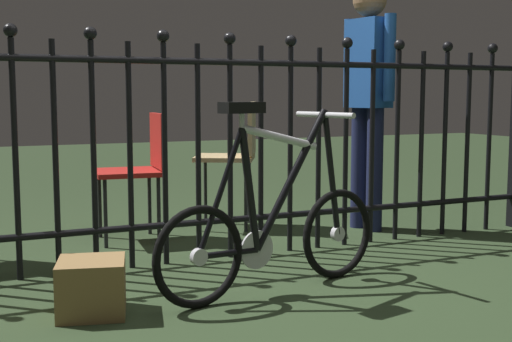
# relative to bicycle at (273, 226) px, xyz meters

# --- Properties ---
(ground_plane) EXTENTS (20.00, 20.00, 0.00)m
(ground_plane) POSITION_rel_bicycle_xyz_m (0.02, -0.00, -0.31)
(ground_plane) COLOR #293A21
(iron_fence) EXTENTS (4.51, 0.07, 1.32)m
(iron_fence) POSITION_rel_bicycle_xyz_m (-0.05, 0.71, 0.35)
(iron_fence) COLOR black
(iron_fence) RESTS_ON ground
(bicycle) EXTENTS (1.25, 0.41, 0.89)m
(bicycle) POSITION_rel_bicycle_xyz_m (0.00, 0.00, 0.00)
(bicycle) COLOR black
(bicycle) RESTS_ON ground
(chair_red) EXTENTS (0.45, 0.44, 0.81)m
(chair_red) POSITION_rel_bicycle_xyz_m (-0.26, 1.38, 0.18)
(chair_red) COLOR black
(chair_red) RESTS_ON ground
(chair_tan) EXTENTS (0.54, 0.54, 0.87)m
(chair_tan) POSITION_rel_bicycle_xyz_m (0.45, 1.51, 0.23)
(chair_tan) COLOR black
(chair_tan) RESTS_ON ground
(person_visitor) EXTENTS (0.23, 0.47, 1.66)m
(person_visitor) POSITION_rel_bicycle_xyz_m (1.24, 1.07, 0.68)
(person_visitor) COLOR #191E3F
(person_visitor) RESTS_ON ground
(display_crate) EXTENTS (0.34, 0.34, 0.23)m
(display_crate) POSITION_rel_bicycle_xyz_m (-0.84, 0.02, -0.20)
(display_crate) COLOR olive
(display_crate) RESTS_ON ground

